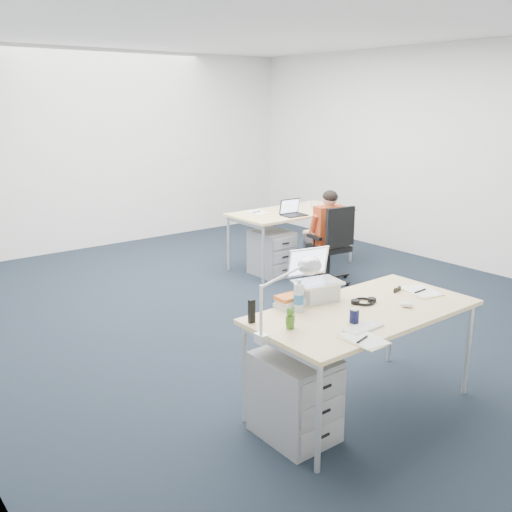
% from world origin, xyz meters
% --- Properties ---
extents(floor, '(7.00, 7.00, 0.00)m').
position_xyz_m(floor, '(0.00, 0.00, 0.00)').
color(floor, black).
rests_on(floor, ground).
extents(room, '(6.02, 7.02, 2.80)m').
position_xyz_m(room, '(0.00, 0.00, 1.71)').
color(room, silver).
rests_on(room, ground).
extents(desk_near, '(1.60, 0.80, 0.73)m').
position_xyz_m(desk_near, '(-0.74, -2.03, 0.68)').
color(desk_near, '#DBBA7E').
rests_on(desk_near, ground).
extents(desk_far, '(1.60, 0.80, 0.73)m').
position_xyz_m(desk_far, '(1.25, 0.93, 0.68)').
color(desk_far, '#DBBA7E').
rests_on(desk_far, ground).
extents(office_chair, '(0.66, 0.66, 0.93)m').
position_xyz_m(office_chair, '(1.15, 0.14, 0.26)').
color(office_chair, black).
rests_on(office_chair, ground).
extents(seated_person, '(0.41, 0.63, 1.09)m').
position_xyz_m(seated_person, '(1.18, 0.29, 0.55)').
color(seated_person, '#9E3516').
rests_on(seated_person, ground).
extents(drawer_pedestal_near, '(0.40, 0.50, 0.55)m').
position_xyz_m(drawer_pedestal_near, '(-1.34, -2.01, 0.28)').
color(drawer_pedestal_near, '#929397').
rests_on(drawer_pedestal_near, ground).
extents(drawer_pedestal_far, '(0.40, 0.50, 0.55)m').
position_xyz_m(drawer_pedestal_far, '(0.80, 0.80, 0.28)').
color(drawer_pedestal_far, '#929397').
rests_on(drawer_pedestal_far, ground).
extents(silver_laptop, '(0.37, 0.32, 0.35)m').
position_xyz_m(silver_laptop, '(-0.84, -1.69, 0.90)').
color(silver_laptop, silver).
rests_on(silver_laptop, desk_near).
extents(wireless_keyboard, '(0.27, 0.12, 0.01)m').
position_xyz_m(wireless_keyboard, '(-1.00, -2.26, 0.74)').
color(wireless_keyboard, white).
rests_on(wireless_keyboard, desk_near).
extents(computer_mouse, '(0.09, 0.11, 0.03)m').
position_xyz_m(computer_mouse, '(-0.47, -2.18, 0.75)').
color(computer_mouse, white).
rests_on(computer_mouse, desk_near).
extents(headphones, '(0.23, 0.20, 0.03)m').
position_xyz_m(headphones, '(-0.64, -1.94, 0.75)').
color(headphones, black).
rests_on(headphones, desk_near).
extents(can_koozie, '(0.07, 0.07, 0.10)m').
position_xyz_m(can_koozie, '(-0.97, -2.15, 0.78)').
color(can_koozie, '#13173D').
rests_on(can_koozie, desk_near).
extents(water_bottle, '(0.08, 0.08, 0.22)m').
position_xyz_m(water_bottle, '(-1.11, -1.78, 0.84)').
color(water_bottle, silver).
rests_on(water_bottle, desk_near).
extents(bear_figurine, '(0.09, 0.08, 0.14)m').
position_xyz_m(bear_figurine, '(-1.34, -1.97, 0.80)').
color(bear_figurine, '#2B671B').
rests_on(bear_figurine, desk_near).
extents(book_stack, '(0.20, 0.16, 0.08)m').
position_xyz_m(book_stack, '(-1.10, -1.68, 0.77)').
color(book_stack, silver).
rests_on(book_stack, desk_near).
extents(cordless_phone, '(0.04, 0.03, 0.15)m').
position_xyz_m(cordless_phone, '(-1.48, -1.75, 0.81)').
color(cordless_phone, black).
rests_on(cordless_phone, desk_near).
extents(papers_left, '(0.20, 0.27, 0.01)m').
position_xyz_m(papers_left, '(-1.13, -2.38, 0.73)').
color(papers_left, '#FFEA93').
rests_on(papers_left, desk_near).
extents(papers_right, '(0.26, 0.32, 0.01)m').
position_xyz_m(papers_right, '(-0.13, -2.05, 0.73)').
color(papers_right, '#FFEA93').
rests_on(papers_right, desk_near).
extents(sunglasses, '(0.11, 0.07, 0.02)m').
position_xyz_m(sunglasses, '(-0.26, -1.93, 0.74)').
color(sunglasses, black).
rests_on(sunglasses, desk_near).
extents(desk_lamp, '(0.45, 0.28, 0.48)m').
position_xyz_m(desk_lamp, '(-1.49, -2.04, 0.97)').
color(desk_lamp, silver).
rests_on(desk_lamp, desk_near).
extents(dark_laptop, '(0.31, 0.30, 0.21)m').
position_xyz_m(dark_laptop, '(1.06, 0.68, 0.83)').
color(dark_laptop, black).
rests_on(dark_laptop, desk_far).
extents(far_cup, '(0.07, 0.07, 0.09)m').
position_xyz_m(far_cup, '(1.56, 0.94, 0.78)').
color(far_cup, white).
rests_on(far_cup, desk_far).
extents(far_papers, '(0.24, 0.31, 0.01)m').
position_xyz_m(far_papers, '(0.82, 1.10, 0.73)').
color(far_papers, white).
rests_on(far_papers, desk_far).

